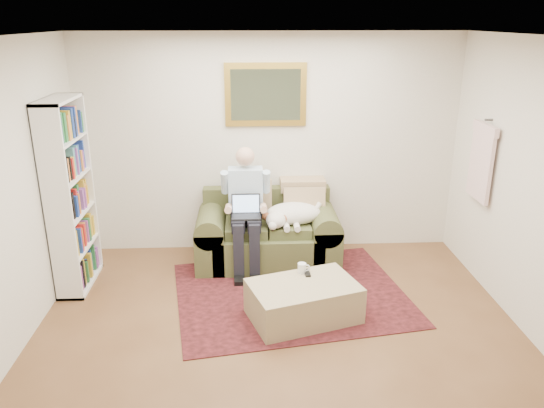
{
  "coord_description": "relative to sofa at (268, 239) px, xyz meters",
  "views": [
    {
      "loc": [
        -0.27,
        -3.67,
        2.74
      ],
      "look_at": [
        -0.02,
        1.39,
        0.95
      ],
      "focal_mm": 35.0,
      "sensor_mm": 36.0,
      "label": 1
    }
  ],
  "objects": [
    {
      "name": "sofa",
      "position": [
        0.0,
        0.0,
        0.0
      ],
      "size": [
        1.64,
        0.84,
        0.99
      ],
      "color": "brown",
      "rests_on": "room_shell"
    },
    {
      "name": "rug",
      "position": [
        0.21,
        -0.81,
        -0.28
      ],
      "size": [
        2.6,
        2.22,
        0.01
      ],
      "primitive_type": "cube",
      "rotation": [
        0.0,
        0.0,
        0.16
      ],
      "color": "black",
      "rests_on": "room_shell"
    },
    {
      "name": "laptop",
      "position": [
        -0.25,
        -0.21,
        0.44
      ],
      "size": [
        0.32,
        0.25,
        0.23
      ],
      "color": "black",
      "rests_on": "seated_man"
    },
    {
      "name": "hanging_shirt",
      "position": [
        2.23,
        -0.45,
        1.07
      ],
      "size": [
        0.06,
        0.52,
        0.9
      ],
      "primitive_type": null,
      "color": "#F6CBCF",
      "rests_on": "room_shell"
    },
    {
      "name": "ottoman",
      "position": [
        0.29,
        -1.28,
        -0.1
      ],
      "size": [
        1.14,
        0.91,
        0.36
      ],
      "primitive_type": "cube",
      "rotation": [
        0.0,
        0.0,
        0.31
      ],
      "color": "tan",
      "rests_on": "room_shell"
    },
    {
      "name": "tv_remote",
      "position": [
        0.34,
        -1.07,
        0.09
      ],
      "size": [
        0.06,
        0.15,
        0.02
      ],
      "primitive_type": "cube",
      "rotation": [
        0.0,
        0.0,
        0.06
      ],
      "color": "black",
      "rests_on": "ottoman"
    },
    {
      "name": "sleeping_dog",
      "position": [
        0.29,
        -0.08,
        0.34
      ],
      "size": [
        0.68,
        0.43,
        0.25
      ],
      "primitive_type": null,
      "color": "white",
      "rests_on": "sofa"
    },
    {
      "name": "coffee_mug",
      "position": [
        0.3,
        -1.04,
        0.13
      ],
      "size": [
        0.08,
        0.08,
        0.1
      ],
      "primitive_type": "cylinder",
      "color": "white",
      "rests_on": "ottoman"
    },
    {
      "name": "bookshelf",
      "position": [
        -2.06,
        -0.45,
        0.72
      ],
      "size": [
        0.28,
        0.8,
        2.0
      ],
      "primitive_type": null,
      "color": "white",
      "rests_on": "room_shell"
    },
    {
      "name": "room_shell",
      "position": [
        0.04,
        -1.7,
        1.02
      ],
      "size": [
        4.51,
        5.0,
        2.61
      ],
      "color": "brown",
      "rests_on": "ground"
    },
    {
      "name": "wall_mirror",
      "position": [
        -0.0,
        0.42,
        1.62
      ],
      "size": [
        0.94,
        0.04,
        0.72
      ],
      "color": "gold",
      "rests_on": "room_shell"
    },
    {
      "name": "seated_man",
      "position": [
        -0.25,
        -0.15,
        0.41
      ],
      "size": [
        0.54,
        0.77,
        1.38
      ],
      "primitive_type": null,
      "color": "#8CB5D8",
      "rests_on": "sofa"
    }
  ]
}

